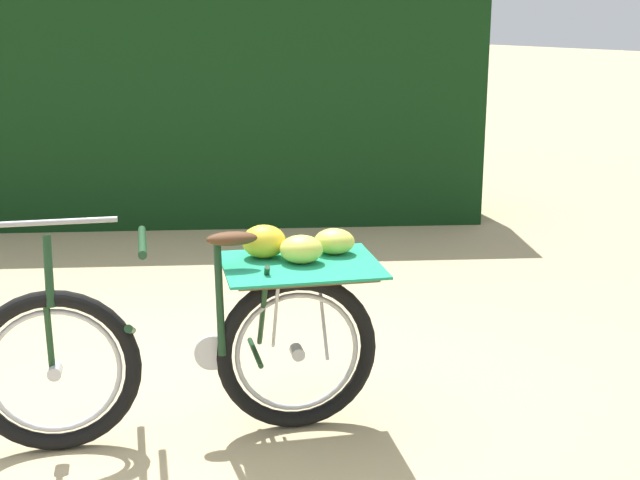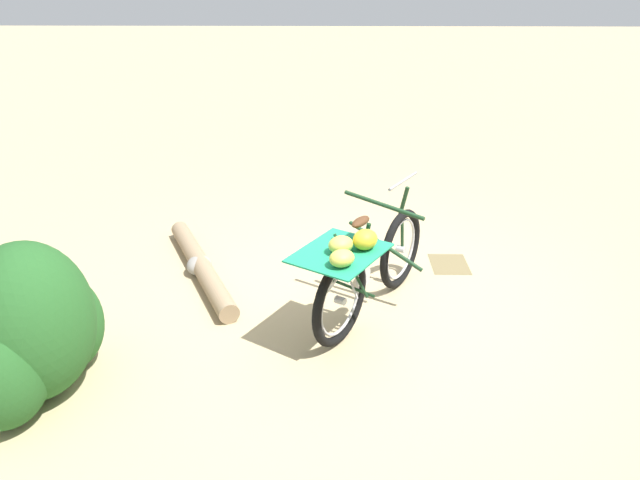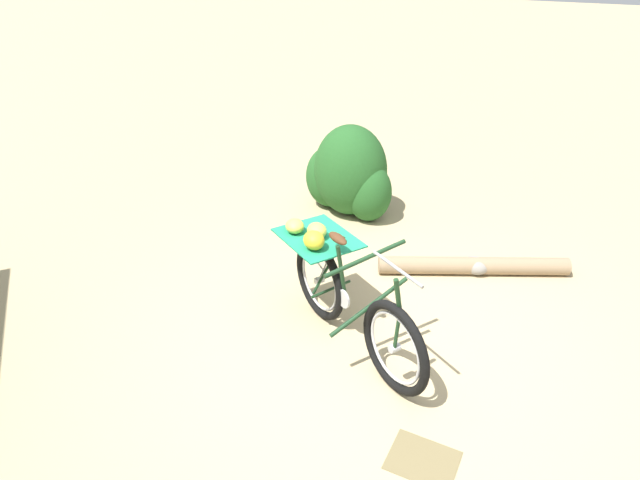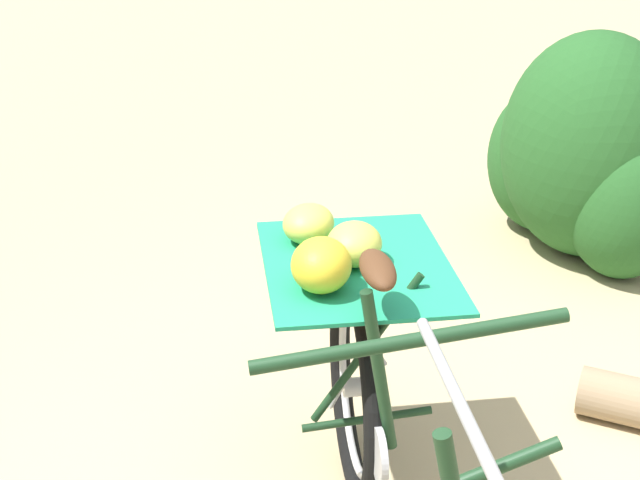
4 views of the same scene
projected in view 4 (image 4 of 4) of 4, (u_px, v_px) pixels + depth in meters
name	position (u px, v px, depth m)	size (l,w,h in m)	color
bicycle	(380.00, 444.00, 2.40)	(1.67, 1.19, 1.03)	black
shrub_cluster	(585.00, 158.00, 4.38)	(1.15, 0.79, 1.10)	#235623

